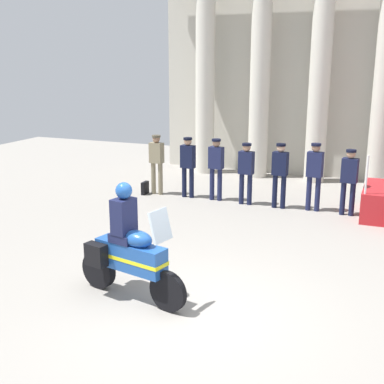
{
  "coord_description": "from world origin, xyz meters",
  "views": [
    {
      "loc": [
        2.66,
        -6.37,
        3.68
      ],
      "look_at": [
        -1.2,
        3.1,
        1.02
      ],
      "focal_mm": 47.03,
      "sensor_mm": 36.0,
      "label": 1
    }
  ],
  "objects_px": {
    "officer_in_row_3": "(246,169)",
    "officer_in_row_6": "(349,177)",
    "officer_in_row_0": "(157,160)",
    "officer_in_row_5": "(315,171)",
    "officer_in_row_4": "(280,170)",
    "officer_in_row_2": "(216,164)",
    "motorcycle_with_rider": "(127,251)",
    "briefcase_on_ground": "(145,188)",
    "officer_in_row_1": "(188,162)"
  },
  "relations": [
    {
      "from": "officer_in_row_6",
      "to": "motorcycle_with_rider",
      "type": "relative_size",
      "value": 0.79
    },
    {
      "from": "officer_in_row_0",
      "to": "officer_in_row_1",
      "type": "distance_m",
      "value": 0.95
    },
    {
      "from": "officer_in_row_6",
      "to": "briefcase_on_ground",
      "type": "distance_m",
      "value": 5.6
    },
    {
      "from": "officer_in_row_2",
      "to": "officer_in_row_5",
      "type": "height_order",
      "value": "officer_in_row_5"
    },
    {
      "from": "officer_in_row_0",
      "to": "briefcase_on_ground",
      "type": "relative_size",
      "value": 4.7
    },
    {
      "from": "officer_in_row_0",
      "to": "officer_in_row_2",
      "type": "bearing_deg",
      "value": -172.16
    },
    {
      "from": "officer_in_row_0",
      "to": "officer_in_row_5",
      "type": "relative_size",
      "value": 0.98
    },
    {
      "from": "officer_in_row_1",
      "to": "officer_in_row_3",
      "type": "distance_m",
      "value": 1.69
    },
    {
      "from": "officer_in_row_2",
      "to": "officer_in_row_6",
      "type": "distance_m",
      "value": 3.46
    },
    {
      "from": "officer_in_row_1",
      "to": "briefcase_on_ground",
      "type": "bearing_deg",
      "value": 14.12
    },
    {
      "from": "officer_in_row_2",
      "to": "motorcycle_with_rider",
      "type": "bearing_deg",
      "value": 103.4
    },
    {
      "from": "officer_in_row_2",
      "to": "officer_in_row_6",
      "type": "xyz_separation_m",
      "value": [
        3.46,
        -0.09,
        -0.03
      ]
    },
    {
      "from": "officer_in_row_4",
      "to": "officer_in_row_0",
      "type": "bearing_deg",
      "value": 5.76
    },
    {
      "from": "officer_in_row_2",
      "to": "officer_in_row_4",
      "type": "height_order",
      "value": "officer_in_row_2"
    },
    {
      "from": "officer_in_row_1",
      "to": "motorcycle_with_rider",
      "type": "distance_m",
      "value": 6.23
    },
    {
      "from": "officer_in_row_0",
      "to": "officer_in_row_3",
      "type": "relative_size",
      "value": 1.04
    },
    {
      "from": "officer_in_row_0",
      "to": "officer_in_row_3",
      "type": "bearing_deg",
      "value": -174.42
    },
    {
      "from": "officer_in_row_1",
      "to": "officer_in_row_3",
      "type": "relative_size",
      "value": 1.03
    },
    {
      "from": "officer_in_row_2",
      "to": "briefcase_on_ground",
      "type": "bearing_deg",
      "value": 11.62
    },
    {
      "from": "officer_in_row_1",
      "to": "officer_in_row_2",
      "type": "xyz_separation_m",
      "value": [
        0.82,
        0.01,
        0.01
      ]
    },
    {
      "from": "officer_in_row_5",
      "to": "officer_in_row_6",
      "type": "height_order",
      "value": "officer_in_row_5"
    },
    {
      "from": "officer_in_row_2",
      "to": "officer_in_row_3",
      "type": "bearing_deg",
      "value": -179.01
    },
    {
      "from": "officer_in_row_3",
      "to": "briefcase_on_ground",
      "type": "height_order",
      "value": "officer_in_row_3"
    },
    {
      "from": "officer_in_row_1",
      "to": "briefcase_on_ground",
      "type": "xyz_separation_m",
      "value": [
        -1.26,
        -0.16,
        -0.81
      ]
    },
    {
      "from": "motorcycle_with_rider",
      "to": "briefcase_on_ground",
      "type": "bearing_deg",
      "value": 127.61
    },
    {
      "from": "officer_in_row_3",
      "to": "motorcycle_with_rider",
      "type": "height_order",
      "value": "motorcycle_with_rider"
    },
    {
      "from": "officer_in_row_1",
      "to": "officer_in_row_5",
      "type": "relative_size",
      "value": 0.97
    },
    {
      "from": "officer_in_row_4",
      "to": "officer_in_row_6",
      "type": "height_order",
      "value": "officer_in_row_4"
    },
    {
      "from": "officer_in_row_0",
      "to": "officer_in_row_6",
      "type": "height_order",
      "value": "officer_in_row_0"
    },
    {
      "from": "officer_in_row_6",
      "to": "motorcycle_with_rider",
      "type": "xyz_separation_m",
      "value": [
        -2.79,
        -5.96,
        -0.17
      ]
    },
    {
      "from": "officer_in_row_5",
      "to": "motorcycle_with_rider",
      "type": "height_order",
      "value": "motorcycle_with_rider"
    },
    {
      "from": "officer_in_row_5",
      "to": "officer_in_row_2",
      "type": "bearing_deg",
      "value": 6.75
    },
    {
      "from": "officer_in_row_6",
      "to": "officer_in_row_1",
      "type": "bearing_deg",
      "value": 5.97
    },
    {
      "from": "officer_in_row_3",
      "to": "officer_in_row_6",
      "type": "distance_m",
      "value": 2.59
    },
    {
      "from": "officer_in_row_0",
      "to": "officer_in_row_5",
      "type": "bearing_deg",
      "value": -172.81
    },
    {
      "from": "officer_in_row_3",
      "to": "motorcycle_with_rider",
      "type": "xyz_separation_m",
      "value": [
        -0.2,
        -5.96,
        -0.17
      ]
    },
    {
      "from": "officer_in_row_5",
      "to": "officer_in_row_0",
      "type": "bearing_deg",
      "value": 7.19
    },
    {
      "from": "officer_in_row_6",
      "to": "briefcase_on_ground",
      "type": "relative_size",
      "value": 4.54
    },
    {
      "from": "officer_in_row_3",
      "to": "officer_in_row_5",
      "type": "height_order",
      "value": "officer_in_row_5"
    },
    {
      "from": "officer_in_row_2",
      "to": "motorcycle_with_rider",
      "type": "height_order",
      "value": "motorcycle_with_rider"
    },
    {
      "from": "motorcycle_with_rider",
      "to": "officer_in_row_3",
      "type": "bearing_deg",
      "value": 100.67
    },
    {
      "from": "officer_in_row_2",
      "to": "officer_in_row_5",
      "type": "distance_m",
      "value": 2.61
    },
    {
      "from": "officer_in_row_5",
      "to": "motorcycle_with_rider",
      "type": "xyz_separation_m",
      "value": [
        -1.95,
        -6.04,
        -0.22
      ]
    },
    {
      "from": "officer_in_row_2",
      "to": "officer_in_row_4",
      "type": "bearing_deg",
      "value": -176.32
    },
    {
      "from": "officer_in_row_0",
      "to": "officer_in_row_4",
      "type": "relative_size",
      "value": 1.01
    },
    {
      "from": "officer_in_row_1",
      "to": "officer_in_row_4",
      "type": "distance_m",
      "value": 2.58
    },
    {
      "from": "officer_in_row_5",
      "to": "briefcase_on_ground",
      "type": "xyz_separation_m",
      "value": [
        -4.7,
        -0.15,
        -0.84
      ]
    },
    {
      "from": "officer_in_row_2",
      "to": "motorcycle_with_rider",
      "type": "relative_size",
      "value": 0.81
    },
    {
      "from": "officer_in_row_1",
      "to": "motorcycle_with_rider",
      "type": "bearing_deg",
      "value": 110.92
    },
    {
      "from": "officer_in_row_5",
      "to": "motorcycle_with_rider",
      "type": "relative_size",
      "value": 0.83
    }
  ]
}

